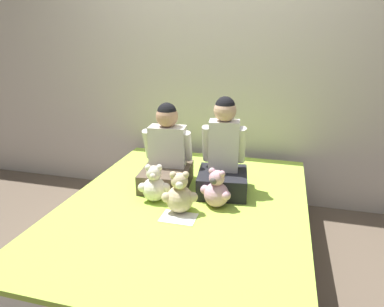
{
  "coord_description": "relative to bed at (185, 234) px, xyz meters",
  "views": [
    {
      "loc": [
        0.56,
        -1.9,
        1.49
      ],
      "look_at": [
        0.0,
        0.18,
        0.73
      ],
      "focal_mm": 32.0,
      "sensor_mm": 36.0,
      "label": 1
    }
  ],
  "objects": [
    {
      "name": "sign_card",
      "position": [
        0.02,
        -0.19,
        0.23
      ],
      "size": [
        0.21,
        0.15,
        0.0
      ],
      "color": "white",
      "rests_on": "bed"
    },
    {
      "name": "teddy_bear_between_children",
      "position": [
        0.0,
        -0.11,
        0.34
      ],
      "size": [
        0.22,
        0.17,
        0.26
      ],
      "rotation": [
        0.0,
        0.0,
        0.28
      ],
      "color": "#D1B78E",
      "rests_on": "bed"
    },
    {
      "name": "wall_behind_bed",
      "position": [
        0.0,
        1.12,
        1.02
      ],
      "size": [
        8.0,
        0.06,
        2.5
      ],
      "color": "beige",
      "rests_on": "ground_plane"
    },
    {
      "name": "ground_plane",
      "position": [
        0.0,
        0.0,
        -0.23
      ],
      "size": [
        14.0,
        14.0,
        0.0
      ],
      "primitive_type": "plane",
      "color": "brown"
    },
    {
      "name": "teddy_bear_held_by_left_child",
      "position": [
        -0.2,
        -0.01,
        0.33
      ],
      "size": [
        0.21,
        0.16,
        0.25
      ],
      "rotation": [
        0.0,
        0.0,
        0.25
      ],
      "color": "silver",
      "rests_on": "bed"
    },
    {
      "name": "child_on_left",
      "position": [
        -0.21,
        0.26,
        0.44
      ],
      "size": [
        0.37,
        0.43,
        0.59
      ],
      "rotation": [
        0.0,
        0.0,
        0.1
      ],
      "color": "brown",
      "rests_on": "bed"
    },
    {
      "name": "teddy_bear_held_by_right_child",
      "position": [
        0.2,
        0.01,
        0.33
      ],
      "size": [
        0.2,
        0.16,
        0.25
      ],
      "rotation": [
        0.0,
        0.0,
        -0.32
      ],
      "color": "#DBA3B2",
      "rests_on": "bed"
    },
    {
      "name": "bed",
      "position": [
        0.0,
        0.0,
        0.0
      ],
      "size": [
        1.55,
        1.97,
        0.45
      ],
      "color": "#997F60",
      "rests_on": "ground_plane"
    },
    {
      "name": "child_on_right",
      "position": [
        0.2,
        0.25,
        0.47
      ],
      "size": [
        0.37,
        0.38,
        0.65
      ],
      "rotation": [
        0.0,
        0.0,
        0.13
      ],
      "color": "black",
      "rests_on": "bed"
    }
  ]
}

